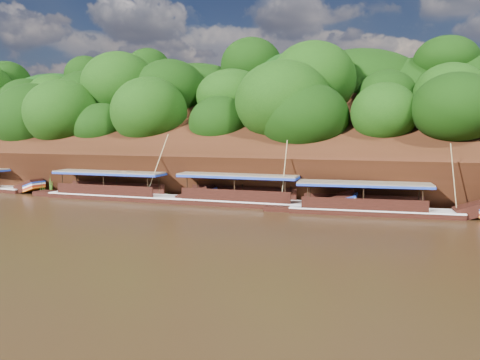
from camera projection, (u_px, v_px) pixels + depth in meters
The scene contains 6 objects.
ground at pixel (191, 225), 29.29m from camera, with size 160.00×160.00×0.00m, color black.
riverbank at pixel (279, 167), 50.49m from camera, with size 120.00×30.06×19.40m.
boat_0 at pixel (384, 208), 32.63m from camera, with size 13.96×3.15×5.46m.
boat_1 at pixel (257, 199), 36.24m from camera, with size 14.38×2.64×5.62m.
boat_2 at pixel (127, 193), 39.73m from camera, with size 15.15×2.55×5.99m.
reeds at pixel (198, 189), 39.39m from camera, with size 48.45×2.39×2.12m.
Camera 1 is at (12.14, -26.31, 5.96)m, focal length 35.00 mm.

